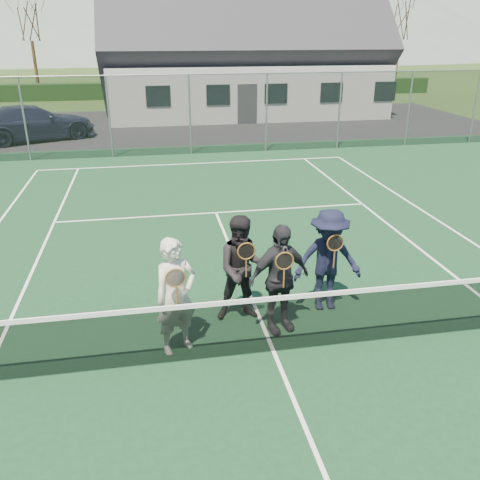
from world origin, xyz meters
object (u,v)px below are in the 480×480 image
Objects in this scene: player_c at (279,279)px; player_d at (328,260)px; player_a at (176,296)px; player_b at (243,269)px; car_c at (33,123)px; tennis_net at (274,322)px; clubhouse at (243,40)px.

player_c is 1.11m from player_d.
player_a and player_b have the same top height.
car_c is at bearing 115.38° from player_d.
player_a is 1.35m from player_b.
player_a is 2.72m from player_d.
player_b reaches higher than tennis_net.
player_a is (5.16, -17.15, 0.16)m from car_c.
player_c is (6.78, -16.87, 0.16)m from car_c.
clubhouse is at bearing 79.45° from player_b.
player_a reaches higher than car_c.
car_c is 18.10m from player_d.
player_b is 1.00× the size of player_c.
player_b is at bearing 176.99° from car_c.
player_a is at bearing -102.86° from clubhouse.
player_c and player_d have the same top height.
car_c is at bearing 111.89° from player_c.
clubhouse is at bearing 83.01° from player_d.
clubhouse is 8.67× the size of player_d.
player_b is 1.00× the size of player_d.
clubhouse reaches higher than car_c.
tennis_net is at bearing 176.58° from car_c.
clubhouse is (4.00, 24.00, 3.45)m from tennis_net.
car_c is at bearing 110.97° from player_b.
car_c is 2.91× the size of player_a.
player_d is at bearing 28.00° from player_c.
player_d is at bearing 2.62° from player_b.
player_b and player_c have the same top height.
player_a is 1.00× the size of player_d.
car_c is 2.91× the size of player_d.
player_a is at bearing -147.14° from player_b.
player_c reaches higher than car_c.
clubhouse reaches higher than tennis_net.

